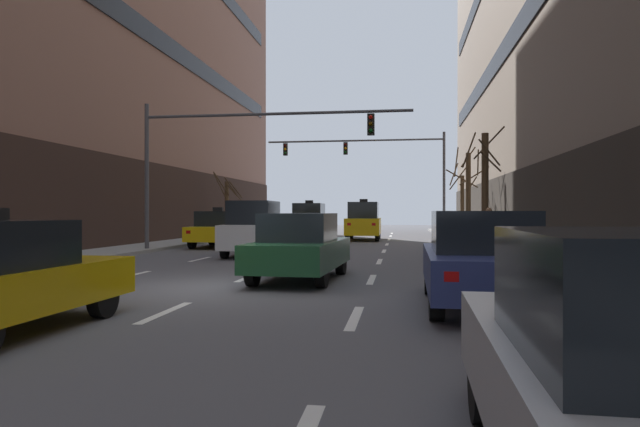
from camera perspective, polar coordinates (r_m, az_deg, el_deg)
ground_plane at (r=12.43m, az=-9.96°, el=-7.55°), size 120.00×120.00×0.00m
sidewalk_right at (r=12.39m, az=26.13°, el=-7.26°), size 2.65×80.00×0.14m
lane_stripe_l1_s4 at (r=15.48m, az=-18.78°, el=-6.02°), size 0.16×2.00×0.01m
lane_stripe_l1_s5 at (r=20.04m, az=-12.23°, el=-4.61°), size 0.16×2.00×0.01m
lane_stripe_l1_s6 at (r=24.77m, az=-8.16°, el=-3.70°), size 0.16×2.00×0.01m
lane_stripe_l1_s7 at (r=29.59m, az=-5.40°, el=-3.07°), size 0.16×2.00×0.01m
lane_stripe_l1_s8 at (r=34.46m, az=-3.43°, el=-2.61°), size 0.16×2.00×0.01m
lane_stripe_l1_s9 at (r=39.36m, az=-1.94°, el=-2.27°), size 0.16×2.00×0.01m
lane_stripe_l1_s10 at (r=44.29m, az=-0.78°, el=-2.00°), size 0.16×2.00×0.01m
lane_stripe_l2_s3 at (r=9.66m, az=-15.63°, el=-9.76°), size 0.16×2.00×0.01m
lane_stripe_l2_s4 at (r=14.33m, az=-7.43°, el=-6.51°), size 0.16×2.00×0.01m
lane_stripe_l2_s5 at (r=19.17m, az=-3.35°, el=-4.82°), size 0.16×2.00×0.01m
lane_stripe_l2_s6 at (r=24.07m, az=-0.93°, el=-3.81°), size 0.16×2.00×0.01m
lane_stripe_l2_s7 at (r=29.01m, az=0.66°, el=-3.13°), size 0.16×2.00×0.01m
lane_stripe_l2_s8 at (r=33.96m, az=1.79°, el=-2.65°), size 0.16×2.00×0.01m
lane_stripe_l2_s9 at (r=38.93m, az=2.63°, el=-2.30°), size 0.16×2.00×0.01m
lane_stripe_l2_s10 at (r=43.90m, az=3.28°, el=-2.02°), size 0.16×2.00×0.01m
lane_stripe_l3_s3 at (r=8.89m, az=3.61°, el=-10.63°), size 0.16×2.00×0.01m
lane_stripe_l3_s4 at (r=13.82m, az=5.33°, el=-6.76°), size 0.16×2.00×0.01m
lane_stripe_l3_s5 at (r=18.79m, az=6.13°, el=-4.92°), size 0.16×2.00×0.01m
lane_stripe_l3_s6 at (r=23.77m, az=6.60°, el=-3.86°), size 0.16×2.00×0.01m
lane_stripe_l3_s7 at (r=28.76m, az=6.90°, el=-3.16°), size 0.16×2.00×0.01m
lane_stripe_l3_s8 at (r=33.75m, az=7.11°, el=-2.67°), size 0.16×2.00×0.01m
lane_stripe_l3_s9 at (r=38.74m, az=7.27°, el=-2.31°), size 0.16×2.00×0.01m
lane_stripe_l3_s10 at (r=43.74m, az=7.39°, el=-2.03°), size 0.16×2.00×0.01m
taxi_driving_0 at (r=26.77m, az=-10.35°, el=-1.62°), size 1.94×4.56×1.89m
taxi_driving_1 at (r=32.96m, az=-6.85°, el=-1.39°), size 1.97×4.30×1.75m
car_driving_2 at (r=21.23m, az=-6.79°, el=-1.55°), size 2.00×4.38×2.08m
taxi_driving_4 at (r=33.06m, az=-1.12°, el=-0.85°), size 2.04×4.57×2.37m
taxi_driving_5 at (r=32.97m, az=4.51°, el=-0.80°), size 2.00×4.67×2.44m
car_driving_6 at (r=13.56m, az=-2.06°, el=-3.48°), size 2.04×4.45×1.64m
car_parked_1 at (r=10.08m, az=16.22°, el=-4.61°), size 1.95×4.52×1.68m
traffic_signal_0 at (r=23.17m, az=-9.23°, el=6.97°), size 11.13×0.35×6.06m
traffic_signal_1 at (r=37.85m, az=6.23°, el=5.46°), size 12.06×0.35×6.87m
street_tree_0 at (r=32.96m, az=14.40°, el=1.13°), size 1.80×1.81×4.42m
street_tree_1 at (r=24.29m, az=16.60°, el=2.55°), size 1.87×1.61×5.18m
street_tree_2 at (r=36.45m, az=-9.55°, el=0.83°), size 1.73×1.40×4.14m
street_tree_3 at (r=30.13m, az=15.00°, el=1.95°), size 1.92×1.72×5.03m
pedestrian_0 at (r=21.58m, az=16.97°, el=-1.30°), size 0.22×0.53×1.69m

